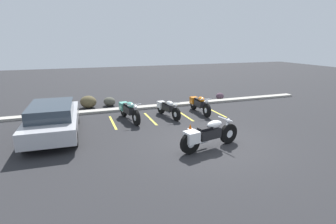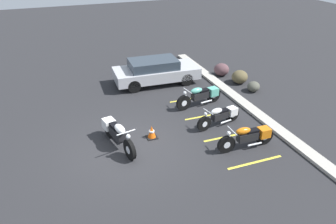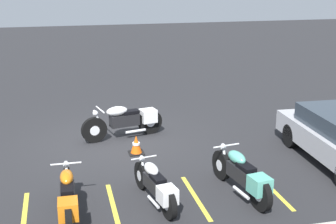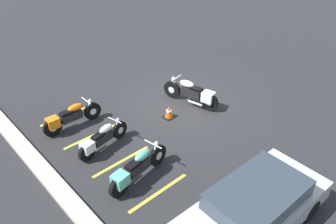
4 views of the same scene
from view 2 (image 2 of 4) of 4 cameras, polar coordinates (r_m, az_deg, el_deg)
name	(u,v)px [view 2 (image 2 of 4)]	position (r m, az deg, el deg)	size (l,w,h in m)	color
ground	(128,149)	(11.90, -7.02, -6.48)	(60.00, 60.00, 0.00)	#262628
motorcycle_white_featured	(117,133)	(11.92, -8.89, -3.63)	(2.42, 0.90, 0.96)	black
parked_bike_0	(201,95)	(14.72, 5.81, 2.88)	(0.76, 2.31, 0.91)	black
parked_bike_1	(221,116)	(13.25, 9.20, -0.61)	(0.72, 2.06, 0.82)	black
parked_bike_2	(249,136)	(12.02, 13.92, -4.16)	(0.62, 2.23, 0.88)	black
car_silver	(156,71)	(16.95, -2.18, 7.18)	(1.96, 4.36, 1.29)	black
concrete_curb	(265,120)	(14.13, 16.58, -1.30)	(18.00, 0.50, 0.12)	#A8A399
landscape_rock_1	(221,70)	(18.32, 9.30, 7.31)	(0.83, 0.82, 0.67)	#53383D
landscape_rock_2	(253,87)	(16.69, 14.66, 4.31)	(0.70, 0.60, 0.49)	#4B4B40
landscape_rock_3	(240,77)	(17.49, 12.37, 6.00)	(0.91, 0.82, 0.67)	brown
traffic_cone	(152,132)	(12.37, -2.85, -3.54)	(0.40, 0.40, 0.50)	black
stall_line_0	(191,99)	(15.49, 3.98, 2.32)	(0.10, 2.10, 0.00)	gold
stall_line_1	(208,115)	(14.09, 6.93, -0.61)	(0.10, 2.10, 0.00)	gold
stall_line_2	(229,136)	(12.77, 10.51, -4.16)	(0.10, 2.10, 0.00)	gold
stall_line_3	(255,162)	(11.57, 14.93, -8.46)	(0.10, 2.10, 0.00)	gold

